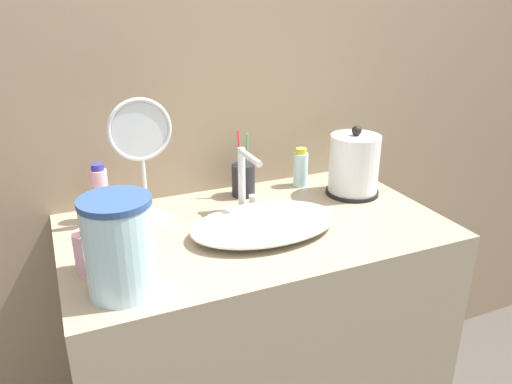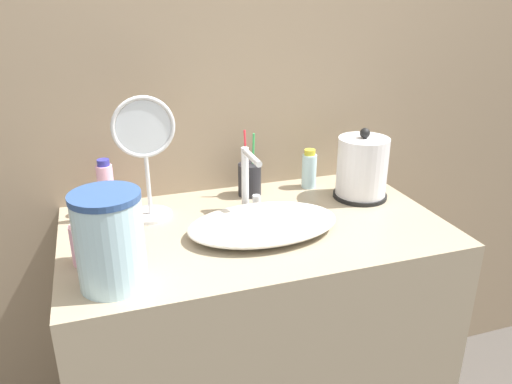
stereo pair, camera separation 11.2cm
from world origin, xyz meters
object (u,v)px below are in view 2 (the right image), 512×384
Objects in this scene: vanity_mirror at (145,151)px; mouthwash_bottle at (106,188)px; shampoo_bottle at (309,170)px; lotion_bottle at (85,243)px; water_pitcher at (110,240)px; electric_kettle at (362,170)px; faucet at (248,177)px; toothbrush_cup at (250,179)px.

mouthwash_bottle is at bearing 153.55° from vanity_mirror.
mouthwash_bottle is at bearing -178.73° from shampoo_bottle.
lotion_bottle is 0.61× the size of water_pitcher.
mouthwash_bottle is (-0.64, -0.01, 0.02)m from shampoo_bottle.
lotion_bottle is 0.80× the size of mouthwash_bottle.
water_pitcher is (-0.77, -0.28, 0.02)m from electric_kettle.
vanity_mirror reaches higher than water_pitcher.
lotion_bottle is 0.28m from mouthwash_bottle.
vanity_mirror is 1.61× the size of water_pitcher.
water_pitcher is at bearing -148.00° from shampoo_bottle.
water_pitcher is (-0.01, -0.39, 0.03)m from mouthwash_bottle.
faucet is at bearing -153.45° from shampoo_bottle.
faucet reaches higher than shampoo_bottle.
shampoo_bottle is (0.71, 0.29, 0.01)m from lotion_bottle.
electric_kettle reaches higher than toothbrush_cup.
lotion_bottle is at bearing -129.60° from vanity_mirror.
water_pitcher is (-0.12, -0.34, -0.09)m from vanity_mirror.
water_pitcher is at bearing -160.26° from electric_kettle.
water_pitcher is (-0.45, -0.40, 0.06)m from toothbrush_cup.
water_pitcher is at bearing -110.10° from vanity_mirror.
electric_kettle is 0.35m from toothbrush_cup.
shampoo_bottle is 0.64m from mouthwash_bottle.
mouthwash_bottle is 0.77× the size of water_pitcher.
water_pitcher reaches higher than mouthwash_bottle.
faucet is 0.49m from water_pitcher.
vanity_mirror is at bearing -172.35° from shampoo_bottle.
shampoo_bottle is (0.25, 0.12, -0.05)m from faucet.
toothbrush_cup is at bearing -178.72° from shampoo_bottle.
electric_kettle is at bearing 19.74° from water_pitcher.
faucet is 0.86× the size of electric_kettle.
vanity_mirror is at bearing 169.25° from faucet.
mouthwash_bottle is at bearing 88.68° from water_pitcher.
electric_kettle reaches higher than faucet.
toothbrush_cup is (0.04, 0.12, -0.05)m from faucet.
shampoo_bottle is 0.37× the size of vanity_mirror.
electric_kettle is 1.02× the size of water_pitcher.
electric_kettle is 1.34× the size of mouthwash_bottle.
vanity_mirror reaches higher than toothbrush_cup.
vanity_mirror reaches higher than electric_kettle.
toothbrush_cup is (-0.33, 0.13, -0.04)m from electric_kettle.
toothbrush_cup is at bearing 11.66° from vanity_mirror.
faucet is 0.49m from lotion_bottle.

